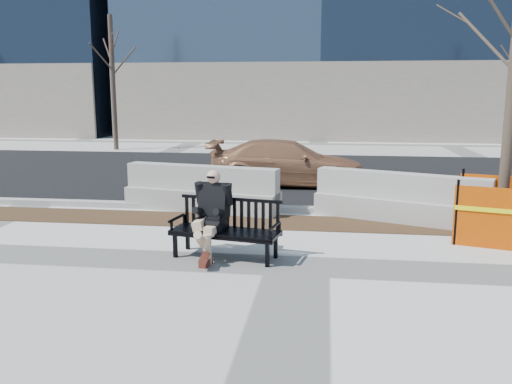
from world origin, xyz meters
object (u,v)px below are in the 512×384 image
seated_man (212,255)px  sedan (287,185)px  bench (226,257)px  jersey_barrier_right (399,221)px  tree_fence (499,239)px  jersey_barrier_left (202,210)px

seated_man → sedan: 6.52m
bench → jersey_barrier_right: bearing=53.8°
tree_fence → sedan: bearing=129.8°
jersey_barrier_left → sedan: bearing=75.8°
bench → sedan: 6.59m
seated_man → jersey_barrier_left: seated_man is taller
tree_fence → jersey_barrier_right: size_ratio=1.64×
bench → jersey_barrier_left: 3.44m
bench → jersey_barrier_right: 4.11m
bench → tree_fence: 4.86m
seated_man → tree_fence: 5.05m
seated_man → jersey_barrier_right: seated_man is taller
jersey_barrier_right → sedan: bearing=145.5°
seated_man → jersey_barrier_left: (-0.91, 3.15, 0.00)m
bench → seated_man: 0.25m
bench → seated_man: bearing=169.3°
bench → sedan: (0.47, 6.57, 0.00)m
tree_fence → jersey_barrier_left: size_ratio=1.62×
seated_man → jersey_barrier_left: size_ratio=0.40×
sedan → jersey_barrier_left: 3.70m
seated_man → tree_fence: tree_fence is taller
seated_man → jersey_barrier_right: (3.22, 2.72, 0.00)m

